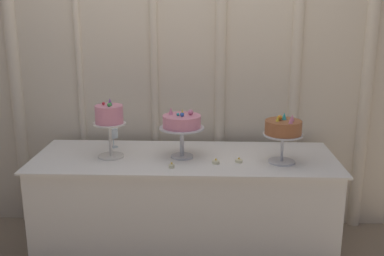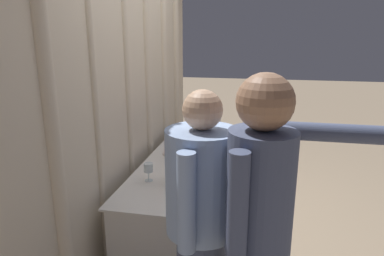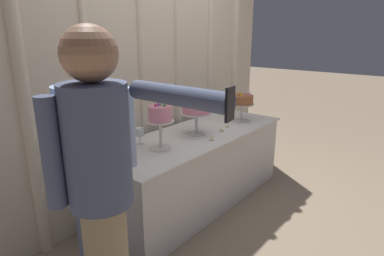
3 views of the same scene
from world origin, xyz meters
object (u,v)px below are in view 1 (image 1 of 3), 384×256
(cake_display_leftmost, at_px, (109,118))
(cake_display_center, at_px, (182,124))
(tealight_near_left, at_px, (216,162))
(tealight_near_right, at_px, (239,161))
(wine_glass, at_px, (113,134))
(cake_display_rightmost, at_px, (283,130))
(tealight_far_left, at_px, (172,166))
(cake_table, at_px, (185,204))

(cake_display_leftmost, distance_m, cake_display_center, 0.50)
(tealight_near_left, bearing_deg, tealight_near_right, 11.87)
(cake_display_leftmost, bearing_deg, wine_glass, 97.08)
(wine_glass, bearing_deg, tealight_near_right, -18.54)
(cake_display_leftmost, bearing_deg, cake_display_rightmost, -3.70)
(tealight_far_left, distance_m, tealight_near_left, 0.30)
(cake_table, xyz_separation_m, cake_display_rightmost, (0.66, -0.10, 0.59))
(cake_display_center, xyz_separation_m, tealight_near_left, (0.23, -0.13, -0.23))
(cake_display_leftmost, height_order, cake_display_rightmost, cake_display_leftmost)
(cake_display_center, distance_m, tealight_far_left, 0.32)
(cake_display_rightmost, bearing_deg, cake_display_leftmost, 176.30)
(cake_display_center, xyz_separation_m, cake_display_rightmost, (0.68, -0.09, -0.01))
(wine_glass, distance_m, tealight_near_right, 0.97)
(wine_glass, distance_m, tealight_near_left, 0.83)
(cake_display_leftmost, bearing_deg, tealight_near_right, -5.22)
(cake_display_center, height_order, cake_display_rightmost, cake_display_center)
(tealight_far_left, bearing_deg, tealight_near_left, 17.54)
(cake_table, height_order, tealight_far_left, tealight_far_left)
(wine_glass, bearing_deg, cake_table, -20.08)
(cake_table, bearing_deg, tealight_far_left, -107.37)
(wine_glass, bearing_deg, cake_display_rightmost, -14.10)
(tealight_far_left, relative_size, tealight_near_left, 0.79)
(tealight_far_left, bearing_deg, cake_table, 72.63)
(cake_display_center, height_order, tealight_far_left, cake_display_center)
(cake_display_leftmost, distance_m, tealight_far_left, 0.55)
(cake_table, distance_m, cake_display_leftmost, 0.82)
(cake_display_leftmost, relative_size, tealight_near_left, 8.15)
(cake_table, height_order, tealight_near_left, tealight_near_left)
(cake_display_leftmost, relative_size, tealight_near_right, 8.19)
(cake_display_center, bearing_deg, cake_display_leftmost, -178.30)
(cake_display_leftmost, height_order, tealight_far_left, cake_display_leftmost)
(cake_table, bearing_deg, cake_display_rightmost, -8.93)
(cake_display_rightmost, bearing_deg, tealight_near_right, -179.01)
(tealight_near_left, xyz_separation_m, tealight_near_right, (0.16, 0.03, -0.00))
(cake_display_leftmost, bearing_deg, tealight_near_left, -8.85)
(cake_table, xyz_separation_m, tealight_near_right, (0.37, -0.11, 0.37))
(cake_display_center, distance_m, cake_display_rightmost, 0.68)
(cake_display_rightmost, height_order, wine_glass, cake_display_rightmost)
(tealight_near_left, bearing_deg, cake_display_center, 151.29)
(cake_table, relative_size, tealight_near_left, 41.63)
(wine_glass, height_order, tealight_near_left, wine_glass)
(cake_display_rightmost, bearing_deg, cake_table, 171.07)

